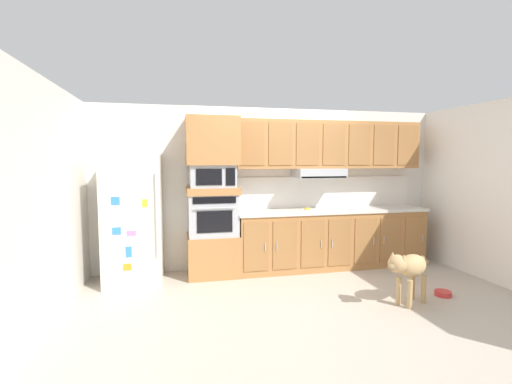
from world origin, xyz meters
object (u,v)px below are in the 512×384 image
object	(u,v)px
microwave	(212,176)
dog_food_bowl	(443,293)
built_in_oven	(213,214)
dog	(409,268)
screwdriver	(308,209)
refrigerator	(133,219)

from	to	relation	value
microwave	dog_food_bowl	world-z (taller)	microwave
built_in_oven	dog	world-z (taller)	built_in_oven
screwdriver	dog	distance (m)	1.86
refrigerator	dog	distance (m)	3.59
microwave	screwdriver	distance (m)	1.58
microwave	dog_food_bowl	bearing A→B (deg)	-28.42
built_in_oven	dog_food_bowl	distance (m)	3.21
screwdriver	microwave	bearing A→B (deg)	-177.72
refrigerator	dog	bearing A→B (deg)	-25.93
refrigerator	dog_food_bowl	bearing A→B (deg)	-20.17
screwdriver	dog	world-z (taller)	screwdriver
dog_food_bowl	microwave	bearing A→B (deg)	151.58
refrigerator	screwdriver	distance (m)	2.59
refrigerator	dog_food_bowl	size ratio (longest dim) A/B	8.80
dog	dog_food_bowl	size ratio (longest dim) A/B	3.83
refrigerator	dog_food_bowl	distance (m)	4.15
built_in_oven	dog_food_bowl	size ratio (longest dim) A/B	3.50
refrigerator	built_in_oven	world-z (taller)	refrigerator
refrigerator	screwdriver	xyz separation A→B (m)	(2.59, 0.13, 0.05)
microwave	screwdriver	world-z (taller)	microwave
screwdriver	dog_food_bowl	world-z (taller)	screwdriver
refrigerator	dog_food_bowl	xyz separation A→B (m)	(3.82, -1.40, -0.85)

